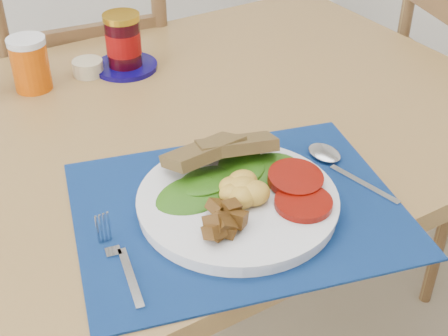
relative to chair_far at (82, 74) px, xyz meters
name	(u,v)px	position (x,y,z in m)	size (l,w,h in m)	color
table	(161,162)	(-0.05, -0.58, 0.07)	(1.40, 0.90, 0.75)	brown
chair_far	(82,74)	(0.00, 0.00, 0.00)	(0.49, 0.47, 1.19)	#51301D
placemat	(237,208)	(-0.06, -0.87, 0.16)	(0.50, 0.39, 0.00)	#040633
breakfast_plate	(236,199)	(-0.06, -0.88, 0.18)	(0.31, 0.31, 0.07)	silver
fork	(119,261)	(-0.26, -0.89, 0.16)	(0.04, 0.17, 0.00)	#B2B5BA
spoon	(335,162)	(0.15, -0.86, 0.16)	(0.05, 0.20, 0.01)	#B2B5BA
juice_glass	(30,65)	(-0.20, -0.31, 0.21)	(0.08, 0.08, 0.10)	#CC4D05
ramekin	(88,68)	(-0.08, -0.31, 0.17)	(0.07, 0.07, 0.03)	#C0B38D
jam_on_saucer	(124,45)	(0.00, -0.33, 0.21)	(0.14, 0.14, 0.12)	#0A044B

